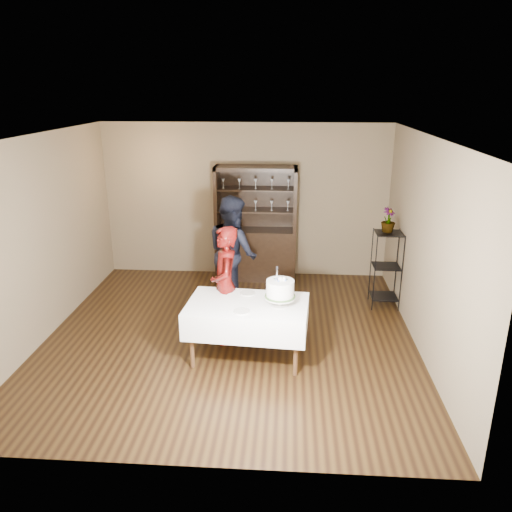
% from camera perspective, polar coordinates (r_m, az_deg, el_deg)
% --- Properties ---
extents(floor, '(5.00, 5.00, 0.00)m').
position_cam_1_polar(floor, '(6.98, -2.96, -9.14)').
color(floor, black).
rests_on(floor, ground).
extents(ceiling, '(5.00, 5.00, 0.00)m').
position_cam_1_polar(ceiling, '(6.19, -3.39, 13.51)').
color(ceiling, silver).
rests_on(ceiling, back_wall).
extents(back_wall, '(5.00, 0.02, 2.70)m').
position_cam_1_polar(back_wall, '(8.86, -1.20, 6.31)').
color(back_wall, '#725F49').
rests_on(back_wall, floor).
extents(wall_left, '(0.02, 5.00, 2.70)m').
position_cam_1_polar(wall_left, '(7.20, -23.33, 1.78)').
color(wall_left, '#725F49').
rests_on(wall_left, floor).
extents(wall_right, '(0.02, 5.00, 2.70)m').
position_cam_1_polar(wall_right, '(6.64, 18.79, 0.98)').
color(wall_right, '#725F49').
rests_on(wall_right, floor).
extents(china_hutch, '(1.40, 0.48, 2.00)m').
position_cam_1_polar(china_hutch, '(8.78, -0.01, 1.58)').
color(china_hutch, black).
rests_on(china_hutch, floor).
extents(plant_etagere, '(0.42, 0.42, 1.20)m').
position_cam_1_polar(plant_etagere, '(7.91, 14.65, -1.13)').
color(plant_etagere, black).
rests_on(plant_etagere, floor).
extents(cake_table, '(1.54, 1.02, 0.74)m').
position_cam_1_polar(cake_table, '(6.24, -0.98, -6.90)').
color(cake_table, white).
rests_on(cake_table, floor).
extents(woman, '(0.49, 0.65, 1.59)m').
position_cam_1_polar(woman, '(6.56, -3.55, -3.36)').
color(woman, '#3B0507').
rests_on(woman, floor).
extents(man, '(1.03, 1.08, 1.76)m').
position_cam_1_polar(man, '(7.56, -2.67, 0.38)').
color(man, black).
rests_on(man, floor).
extents(cake, '(0.38, 0.38, 0.52)m').
position_cam_1_polar(cake, '(6.02, 2.77, -3.91)').
color(cake, silver).
rests_on(cake, cake_table).
extents(plate_near, '(0.23, 0.23, 0.01)m').
position_cam_1_polar(plate_near, '(5.94, -1.63, -6.33)').
color(plate_near, silver).
rests_on(plate_near, cake_table).
extents(plate_far, '(0.22, 0.22, 0.01)m').
position_cam_1_polar(plate_far, '(6.44, -0.95, -4.27)').
color(plate_far, silver).
rests_on(plate_far, cake_table).
extents(potted_plant, '(0.29, 0.29, 0.37)m').
position_cam_1_polar(potted_plant, '(7.74, 14.88, 3.99)').
color(potted_plant, '#3E612E').
rests_on(potted_plant, plant_etagere).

